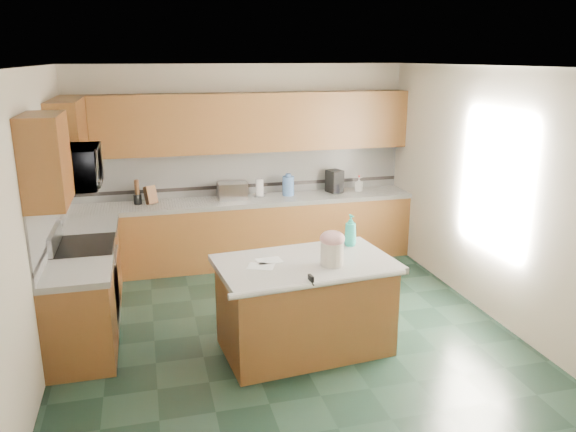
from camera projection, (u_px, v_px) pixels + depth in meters
name	position (u px, v px, depth m)	size (l,w,h in m)	color
floor	(283.00, 325.00, 6.04)	(4.60, 4.60, 0.00)	black
ceiling	(282.00, 66.00, 5.30)	(4.60, 4.60, 0.00)	white
wall_back	(242.00, 164.00, 7.83)	(4.60, 0.04, 2.70)	beige
wall_front	(372.00, 295.00, 3.51)	(4.60, 0.04, 2.70)	beige
wall_left	(36.00, 220.00, 5.11)	(0.04, 4.60, 2.70)	beige
wall_right	(485.00, 191.00, 6.23)	(0.04, 4.60, 2.70)	beige
back_base_cab	(248.00, 233.00, 7.78)	(4.60, 0.60, 0.86)	#401F0B
back_countertop	(247.00, 201.00, 7.66)	(4.60, 0.64, 0.06)	silver
back_upper_cab	(244.00, 122.00, 7.50)	(4.60, 0.33, 0.78)	#401F0B
back_backsplash	(243.00, 172.00, 7.83)	(4.60, 0.02, 0.63)	silver
back_accent_band	(243.00, 186.00, 7.88)	(4.60, 0.01, 0.05)	black
left_base_cab_rear	(93.00, 263.00, 6.64)	(0.60, 0.82, 0.86)	#401F0B
left_counter_rear	(89.00, 226.00, 6.51)	(0.64, 0.82, 0.06)	silver
left_base_cab_front	(80.00, 320.00, 5.22)	(0.60, 0.72, 0.86)	#401F0B
left_counter_front	(75.00, 274.00, 5.09)	(0.64, 0.72, 0.06)	silver
left_backsplash	(50.00, 216.00, 5.66)	(0.02, 2.30, 0.63)	silver
left_accent_band	(52.00, 235.00, 5.72)	(0.01, 2.30, 0.05)	black
left_upper_cab_rear	(68.00, 135.00, 6.32)	(0.33, 1.09, 0.78)	#401F0B
left_upper_cab_front	(46.00, 160.00, 4.77)	(0.33, 0.72, 0.78)	#401F0B
range_body	(87.00, 288.00, 5.90)	(0.60, 0.76, 0.88)	#B7B7BC
range_oven_door	(116.00, 289.00, 5.98)	(0.02, 0.68, 0.55)	black
range_cooktop	(83.00, 247.00, 5.78)	(0.62, 0.78, 0.04)	black
range_handle	(116.00, 255.00, 5.89)	(0.02, 0.02, 0.66)	#B7B7BC
range_backguard	(54.00, 238.00, 5.68)	(0.06, 0.76, 0.18)	#B7B7BC
microwave	(74.00, 167.00, 5.55)	(0.73, 0.50, 0.41)	#B7B7BC
island_base	(305.00, 308.00, 5.46)	(1.56, 0.89, 0.86)	#401F0B
island_top	(305.00, 264.00, 5.33)	(1.66, 0.99, 0.06)	silver
island_bullnose	(321.00, 284.00, 4.87)	(0.06, 0.06, 1.66)	silver
treat_jar	(332.00, 253.00, 5.19)	(0.21, 0.21, 0.22)	beige
treat_jar_lid	(332.00, 238.00, 5.15)	(0.23, 0.23, 0.14)	#CF9293
treat_jar_knob	(332.00, 233.00, 5.14)	(0.03, 0.03, 0.08)	tan
treat_jar_knob_end_l	(328.00, 234.00, 5.13)	(0.04, 0.04, 0.04)	tan
treat_jar_knob_end_r	(336.00, 233.00, 5.15)	(0.04, 0.04, 0.04)	tan
soap_bottle_island	(350.00, 230.00, 5.72)	(0.13, 0.13, 0.33)	#29B6A5
paper_sheet_a	(269.00, 260.00, 5.33)	(0.24, 0.18, 0.00)	white
paper_sheet_b	(261.00, 266.00, 5.19)	(0.24, 0.18, 0.00)	white
clamp_body	(311.00, 280.00, 4.85)	(0.03, 0.09, 0.08)	black
clamp_handle	(313.00, 284.00, 4.81)	(0.01, 0.01, 0.06)	black
knife_block	(151.00, 195.00, 7.36)	(0.13, 0.11, 0.24)	#472814
utensil_crock	(138.00, 199.00, 7.36)	(0.11, 0.11, 0.13)	black
utensil_bundle	(137.00, 187.00, 7.31)	(0.06, 0.06, 0.19)	#472814
toaster_oven	(232.00, 191.00, 7.62)	(0.39, 0.27, 0.23)	#B7B7BC
toaster_oven_door	(234.00, 193.00, 7.50)	(0.35, 0.01, 0.19)	black
paper_towel	(260.00, 188.00, 7.76)	(0.10, 0.10, 0.23)	white
paper_towel_base	(260.00, 196.00, 7.79)	(0.16, 0.16, 0.01)	#B7B7BC
water_jug	(288.00, 186.00, 7.81)	(0.16, 0.16, 0.27)	#5785CF
water_jug_neck	(288.00, 175.00, 7.77)	(0.08, 0.08, 0.04)	#5785CF
coffee_maker	(335.00, 181.00, 7.99)	(0.19, 0.21, 0.32)	black
coffee_carafe	(335.00, 188.00, 7.97)	(0.13, 0.13, 0.13)	black
soap_bottle_back	(359.00, 184.00, 8.06)	(0.09, 0.09, 0.20)	white
soap_back_cap	(359.00, 176.00, 8.03)	(0.02, 0.02, 0.03)	red
window_light_proxy	(494.00, 182.00, 5.99)	(0.02, 1.40, 1.10)	white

